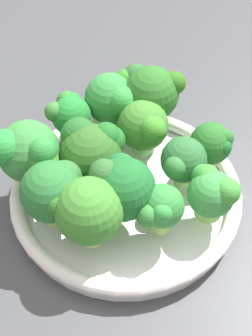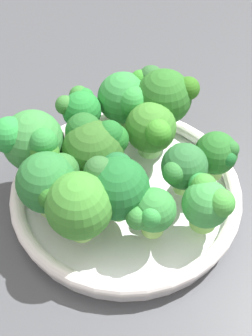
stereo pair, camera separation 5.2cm
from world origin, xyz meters
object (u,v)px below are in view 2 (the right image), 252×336
at_px(broccoli_floret_0, 152,212).
at_px(broccoli_floret_11, 49,182).
at_px(broccoli_floret_12, 31,142).
at_px(broccoli_floret_3, 152,128).
at_px(broccoli_floret_2, 80,109).
at_px(broccoli_floret_8, 217,154).
at_px(broccoli_floret_5, 115,187).
at_px(broccoli_floret_10, 164,96).
at_px(bowl, 126,194).
at_px(broccoli_floret_7, 183,167).
at_px(broccoli_floret_6, 126,98).
at_px(broccoli_floret_1, 94,146).
at_px(broccoli_floret_9, 207,202).
at_px(broccoli_floret_4, 80,205).

bearing_deg(broccoli_floret_0, broccoli_floret_11, -13.91).
bearing_deg(broccoli_floret_12, broccoli_floret_3, -163.21).
distance_m(broccoli_floret_2, broccoli_floret_8, 0.16).
relative_size(broccoli_floret_3, broccoli_floret_8, 1.16).
height_order(broccoli_floret_5, broccoli_floret_10, broccoli_floret_10).
height_order(bowl, broccoli_floret_8, broccoli_floret_8).
distance_m(broccoli_floret_7, broccoli_floret_10, 0.10).
bearing_deg(broccoli_floret_2, broccoli_floret_6, -158.35).
distance_m(broccoli_floret_0, broccoli_floret_2, 0.16).
xyz_separation_m(bowl, broccoli_floret_1, (0.03, -0.02, 0.06)).
height_order(broccoli_floret_0, broccoli_floret_10, broccoli_floret_10).
bearing_deg(broccoli_floret_9, broccoli_floret_8, -103.19).
height_order(broccoli_floret_3, broccoli_floret_9, broccoli_floret_3).
distance_m(broccoli_floret_0, broccoli_floret_3, 0.11).
distance_m(broccoli_floret_2, broccoli_floret_10, 0.10).
height_order(broccoli_floret_5, broccoli_floret_8, broccoli_floret_5).
bearing_deg(broccoli_floret_8, broccoli_floret_10, -52.57).
relative_size(broccoli_floret_8, broccoli_floret_10, 0.71).
distance_m(bowl, broccoli_floret_2, 0.11).
xyz_separation_m(broccoli_floret_1, broccoli_floret_11, (0.04, 0.05, 0.00)).
height_order(broccoli_floret_5, broccoli_floret_12, broccoli_floret_12).
relative_size(broccoli_floret_3, broccoli_floret_10, 0.82).
distance_m(broccoli_floret_2, broccoli_floret_3, 0.08).
height_order(broccoli_floret_3, broccoli_floret_8, broccoli_floret_3).
height_order(broccoli_floret_3, broccoli_floret_11, broccoli_floret_11).
bearing_deg(broccoli_floret_9, broccoli_floret_10, -73.38).
height_order(broccoli_floret_2, broccoli_floret_7, broccoli_floret_2).
height_order(broccoli_floret_9, broccoli_floret_10, broccoli_floret_10).
distance_m(broccoli_floret_7, broccoli_floret_9, 0.05).
height_order(bowl, broccoli_floret_0, broccoli_floret_0).
relative_size(broccoli_floret_4, broccoli_floret_7, 1.28).
distance_m(broccoli_floret_4, broccoli_floret_11, 0.04).
height_order(broccoli_floret_8, broccoli_floret_9, broccoli_floret_9).
height_order(bowl, broccoli_floret_5, broccoli_floret_5).
bearing_deg(broccoli_floret_3, broccoli_floret_1, 30.34).
bearing_deg(broccoli_floret_4, broccoli_floret_6, -103.03).
relative_size(broccoli_floret_9, broccoli_floret_12, 0.72).
height_order(broccoli_floret_1, broccoli_floret_3, broccoli_floret_1).
bearing_deg(broccoli_floret_4, broccoli_floret_8, -148.86).
relative_size(broccoli_floret_4, broccoli_floret_6, 1.11).
distance_m(broccoli_floret_2, broccoli_floret_9, 0.18).
distance_m(broccoli_floret_3, broccoli_floret_4, 0.13).
bearing_deg(broccoli_floret_0, broccoli_floret_3, -89.51).
height_order(broccoli_floret_1, broccoli_floret_10, broccoli_floret_10).
bearing_deg(broccoli_floret_9, broccoli_floret_7, -62.00).
bearing_deg(broccoli_floret_8, bowl, 12.67).
relative_size(broccoli_floret_5, broccoli_floret_6, 1.08).
bearing_deg(bowl, broccoli_floret_10, -112.43).
xyz_separation_m(broccoli_floret_0, broccoli_floret_8, (-0.07, -0.08, -0.00)).
height_order(broccoli_floret_0, broccoli_floret_2, broccoli_floret_2).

